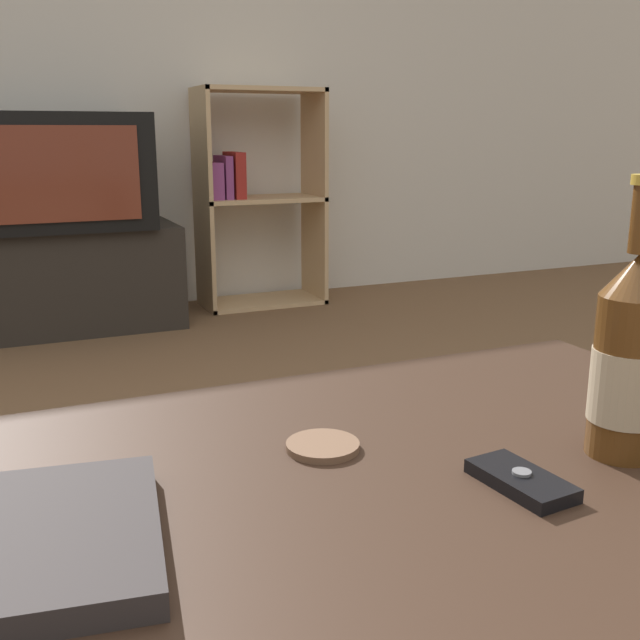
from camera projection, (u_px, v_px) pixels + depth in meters
back_wall at (46, 16)px, 3.20m from camera, size 8.00×0.05×2.60m
coffee_table at (352, 562)px, 0.73m from camera, size 1.10×0.70×0.49m
tv_stand at (54, 279)px, 3.16m from camera, size 1.03×0.48×0.43m
television at (44, 171)px, 3.04m from camera, size 0.81×0.57×0.46m
bookshelf at (253, 195)px, 3.53m from camera, size 0.58×0.30×1.01m
beer_bottle at (629, 360)px, 0.77m from camera, size 0.08×0.08×0.29m
cell_phone at (521, 480)px, 0.72m from camera, size 0.06×0.11×0.02m
coaster at (323, 446)px, 0.81m from camera, size 0.08×0.08×0.01m
table_book at (39, 541)px, 0.61m from camera, size 0.23×0.26×0.02m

